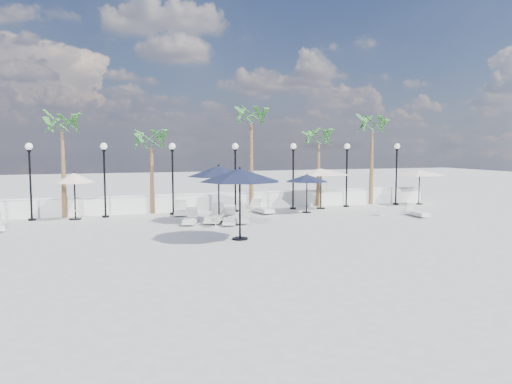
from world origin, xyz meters
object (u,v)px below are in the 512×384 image
object	(u,v)px
parasol_navy_left	(240,175)
parasol_navy_mid	(219,171)
lounger_4	(180,211)
lounger_5	(235,218)
lounger_3	(229,220)
lounger_6	(262,209)
parasol_cream_sq_a	(321,169)
lounger_1	(190,220)
parasol_navy_right	(307,178)
lounger_7	(417,213)
lounger_2	(215,217)
parasol_cream_small	(74,179)
parasol_cream_sq_b	(420,170)

from	to	relation	value
parasol_navy_left	parasol_navy_mid	distance (m)	4.89
lounger_4	lounger_5	distance (m)	4.03
lounger_3	parasol_navy_mid	distance (m)	2.47
lounger_4	parasol_navy_mid	distance (m)	3.84
lounger_6	lounger_4	bearing A→B (deg)	163.09
lounger_3	parasol_cream_sq_a	distance (m)	8.10
lounger_1	lounger_3	distance (m)	1.84
lounger_5	parasol_navy_mid	bearing A→B (deg)	123.30
lounger_1	parasol_cream_sq_a	xyz separation A→B (m)	(8.43, 3.35, 2.13)
lounger_1	lounger_5	size ratio (longest dim) A/B	0.95
parasol_navy_right	lounger_7	bearing A→B (deg)	-33.59
lounger_7	parasol_navy_mid	xyz separation A→B (m)	(-10.25, 1.67, 2.24)
parasol_cream_sq_a	lounger_2	bearing A→B (deg)	-155.70
lounger_4	lounger_6	world-z (taller)	lounger_4
lounger_3	parasol_cream_small	distance (m)	8.18
lounger_2	lounger_4	bearing A→B (deg)	134.07
parasol_navy_left	parasol_cream_sq_a	distance (m)	10.72
lounger_3	parasol_navy_left	xyz separation A→B (m)	(-0.62, -3.81, 2.31)
lounger_4	lounger_5	world-z (taller)	lounger_4
lounger_6	parasol_cream_sq_a	size ratio (longest dim) A/B	0.39
lounger_2	lounger_6	world-z (taller)	lounger_2
lounger_1	lounger_5	world-z (taller)	lounger_5
parasol_navy_mid	parasol_navy_right	world-z (taller)	parasol_navy_mid
parasol_navy_right	parasol_navy_mid	bearing A→B (deg)	-163.95
lounger_2	parasol_navy_left	distance (m)	5.09
lounger_3	parasol_cream_sq_b	size ratio (longest dim) A/B	0.41
lounger_5	parasol_navy_left	bearing A→B (deg)	-113.03
parasol_navy_mid	parasol_cream_sq_a	world-z (taller)	parasol_navy_mid
lounger_1	parasol_cream_small	distance (m)	6.44
lounger_4	parasol_cream_small	size ratio (longest dim) A/B	0.84
parasol_cream_sq_b	lounger_2	bearing A→B (deg)	-166.97
lounger_6	parasol_navy_left	world-z (taller)	parasol_navy_left
parasol_navy_left	lounger_1	bearing A→B (deg)	103.78
lounger_6	lounger_3	bearing A→B (deg)	-138.70
lounger_1	lounger_3	world-z (taller)	lounger_3
lounger_4	parasol_navy_mid	world-z (taller)	parasol_navy_mid
lounger_3	parasol_navy_right	xyz separation A→B (m)	(5.17, 2.62, 1.68)
lounger_3	parasol_navy_right	world-z (taller)	parasol_navy_right
lounger_3	lounger_4	distance (m)	4.22
lounger_2	parasol_cream_sq_b	xyz separation A→B (m)	(14.07, 3.26, 1.90)
lounger_7	parasol_cream_sq_a	bearing A→B (deg)	128.80
lounger_4	parasol_navy_right	distance (m)	7.10
lounger_7	parasol_navy_mid	bearing A→B (deg)	173.81
parasol_navy_left	lounger_4	bearing A→B (deg)	97.38
parasol_cream_sq_a	parasol_navy_mid	bearing A→B (deg)	-157.02
lounger_4	parasol_cream_sq_a	xyz separation A→B (m)	(8.33, 0.12, 2.10)
lounger_3	parasol_cream_sq_a	xyz separation A→B (m)	(6.71, 4.01, 2.12)
lounger_2	lounger_5	bearing A→B (deg)	3.34
parasol_cream_small	parasol_navy_left	bearing A→B (deg)	-51.26
lounger_1	lounger_6	world-z (taller)	lounger_6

